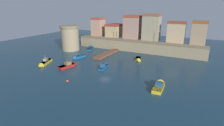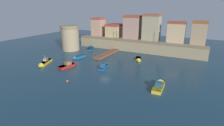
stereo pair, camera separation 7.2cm
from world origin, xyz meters
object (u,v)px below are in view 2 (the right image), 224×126
Objects in this scene: moored_boat_5 at (69,65)px; mooring_buoy_0 at (67,81)px; moored_boat_0 at (77,57)px; quay_lamp_0 at (116,33)px; moored_boat_4 at (159,85)px; moored_boat_2 at (44,63)px; quay_lamp_1 at (159,35)px; moored_boat_3 at (105,66)px; moored_boat_6 at (91,48)px; fortress_tower at (70,38)px; moored_boat_1 at (138,60)px.

mooring_buoy_0 is (6.17, -7.91, -0.46)m from moored_boat_5.
moored_boat_0 reaches higher than mooring_buoy_0.
quay_lamp_0 reaches higher than moored_boat_4.
moored_boat_2 is 1.23× the size of moored_boat_5.
quay_lamp_1 is 0.66× the size of moored_boat_3.
moored_boat_2 is 1.08× the size of moored_boat_6.
moored_boat_3 is at bearing -71.98° from quay_lamp_0.
quay_lamp_1 is at bearing 70.16° from mooring_buoy_0.
mooring_buoy_0 is (-18.51, -6.19, -0.49)m from moored_boat_4.
moored_boat_2 is (4.81, -16.94, -4.07)m from fortress_tower.
moored_boat_1 is (26.74, -0.99, -4.25)m from fortress_tower.
moored_boat_1 is at bearing 69.12° from mooring_buoy_0.
moored_boat_3 is at bearing 85.21° from moored_boat_0.
moored_boat_0 reaches higher than moored_boat_3.
moored_boat_3 is 10.19× the size of mooring_buoy_0.
moored_boat_6 is 11.52× the size of mooring_buoy_0.
fortress_tower is at bearing 53.95° from moored_boat_3.
moored_boat_0 is at bearing -40.24° from fortress_tower.
fortress_tower is 18.07m from moored_boat_2.
moored_boat_3 is at bearing 67.21° from moored_boat_4.
moored_boat_6 reaches higher than mooring_buoy_0.
moored_boat_4 is at bearing 67.09° from moored_boat_2.
mooring_buoy_0 is at bearing -109.84° from quay_lamp_1.
moored_boat_0 is (-20.98, -16.81, -6.08)m from quay_lamp_1.
fortress_tower is at bearing 52.23° from moored_boat_5.
moored_boat_6 reaches higher than moored_boat_1.
quay_lamp_0 is 0.63× the size of moored_boat_1.
mooring_buoy_0 is (4.10, -32.17, -6.07)m from quay_lamp_0.
mooring_buoy_0 is at bearing -178.81° from moored_boat_6.
moored_boat_2 reaches higher than mooring_buoy_0.
moored_boat_6 is at bearing -156.77° from quay_lamp_0.
moored_boat_5 is (-24.68, 1.72, -0.03)m from moored_boat_4.
moored_boat_6 is at bearing 52.03° from moored_boat_4.
mooring_buoy_0 is (-11.61, -32.17, -6.45)m from quay_lamp_1.
mooring_buoy_0 is at bearing 42.73° from moored_boat_0.
moored_boat_4 reaches higher than moored_boat_1.
moored_boat_4 is at bearing -24.47° from fortress_tower.
moored_boat_1 reaches higher than mooring_buoy_0.
moored_boat_0 is 10.23m from moored_boat_2.
moored_boat_0 is 0.87× the size of moored_boat_3.
fortress_tower is 8.56m from moored_boat_6.
quay_lamp_0 is at bearing 8.36° from moored_boat_5.
quay_lamp_1 is (15.71, 0.00, 0.38)m from quay_lamp_0.
quay_lamp_1 is 0.76× the size of moored_boat_1.
quay_lamp_1 is at bearing 140.05° from moored_boat_0.
moored_boat_2 is (-21.93, -15.95, 0.17)m from moored_boat_1.
moored_boat_4 is at bearing 83.14° from moored_boat_0.
moored_boat_4 reaches higher than moored_boat_6.
moored_boat_2 is 1.17× the size of moored_boat_4.
quay_lamp_1 reaches higher than moored_boat_0.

